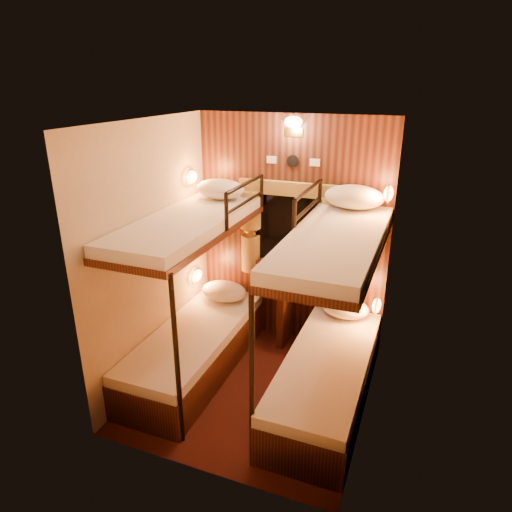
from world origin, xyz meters
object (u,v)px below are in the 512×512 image
at_px(table, 284,308).
at_px(bottle_right, 297,282).
at_px(bunk_left, 195,319).
at_px(bunk_right, 328,346).
at_px(bottle_left, 283,280).

relative_size(table, bottle_right, 2.58).
relative_size(bunk_left, bunk_right, 1.00).
bearing_deg(bottle_left, table, 60.67).
bearing_deg(bunk_right, bunk_left, 180.00).
xyz_separation_m(bunk_right, bottle_left, (-0.66, 0.76, 0.20)).
bearing_deg(bottle_right, bunk_right, -56.07).
distance_m(bunk_left, table, 1.02).
bearing_deg(bottle_left, bunk_left, -129.96).
bearing_deg(table, bottle_left, -119.33).
height_order(table, bottle_left, bottle_left).
bearing_deg(table, bunk_left, -129.67).
height_order(bunk_left, table, bunk_left).
height_order(bunk_right, bottle_left, bunk_right).
bearing_deg(bottle_right, bunk_left, -136.70).
xyz_separation_m(table, bottle_left, (-0.01, -0.02, 0.34)).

